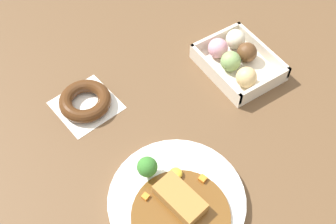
# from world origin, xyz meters

# --- Properties ---
(ground_plane) EXTENTS (1.60, 1.60, 0.00)m
(ground_plane) POSITION_xyz_m (0.00, 0.00, 0.00)
(ground_plane) COLOR brown
(curry_plate) EXTENTS (0.26, 0.26, 0.07)m
(curry_plate) POSITION_xyz_m (0.15, -0.14, 0.01)
(curry_plate) COLOR white
(curry_plate) RESTS_ON ground_plane
(donut_box) EXTENTS (0.19, 0.15, 0.06)m
(donut_box) POSITION_xyz_m (-0.06, 0.18, 0.03)
(donut_box) COLOR beige
(donut_box) RESTS_ON ground_plane
(chocolate_ring_donut) EXTENTS (0.15, 0.15, 0.03)m
(chocolate_ring_donut) POSITION_xyz_m (-0.15, -0.18, 0.02)
(chocolate_ring_donut) COLOR white
(chocolate_ring_donut) RESTS_ON ground_plane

